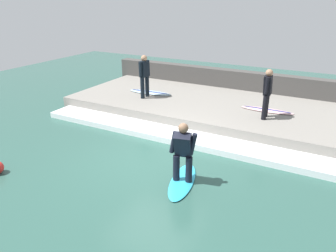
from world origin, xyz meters
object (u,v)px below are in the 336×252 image
surfer_waiting_near (267,91)px  surfboard_waiting_near (267,110)px  surfer_waiting_far (144,74)px  surfboard_waiting_far (150,92)px  surfer_riding (183,150)px  surfboard_riding (182,181)px

surfer_waiting_near → surfboard_waiting_near: (0.76, 0.08, -0.89)m
surfer_waiting_far → surfboard_waiting_far: surfer_waiting_far is taller
surfer_riding → surfboard_waiting_near: bearing=-10.3°
surfer_waiting_far → surfer_waiting_near: bearing=-91.4°
surfboard_waiting_near → surfboard_waiting_far: (-0.03, 4.81, 0.00)m
surfboard_waiting_far → surfer_riding: bearing=-141.6°
surfboard_waiting_near → surfer_waiting_far: surfer_waiting_far is taller
surfboard_waiting_near → surfboard_waiting_far: size_ratio=0.95×
surfer_waiting_near → surfboard_waiting_far: bearing=81.5°
surfboard_waiting_near → surfer_waiting_far: bearing=97.8°
surfer_waiting_near → surfboard_waiting_near: 1.17m
surfboard_riding → surfer_riding: (0.00, 0.00, 0.87)m
surfboard_riding → surfer_waiting_near: 4.53m
surfer_riding → surfer_waiting_far: bearing=41.2°
surfboard_riding → surfboard_waiting_far: 6.31m
surfer_waiting_far → surfer_riding: bearing=-138.8°
surfboard_riding → surfer_riding: surfer_riding is taller
surfboard_waiting_far → surfboard_waiting_near: bearing=-89.7°
surfboard_riding → surfboard_waiting_far: surfboard_waiting_far is taller
surfboard_riding → surfboard_waiting_near: size_ratio=1.03×
surfboard_waiting_far → surfer_waiting_far: bearing=-168.1°
surfer_waiting_near → surfboard_waiting_near: bearing=5.8°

